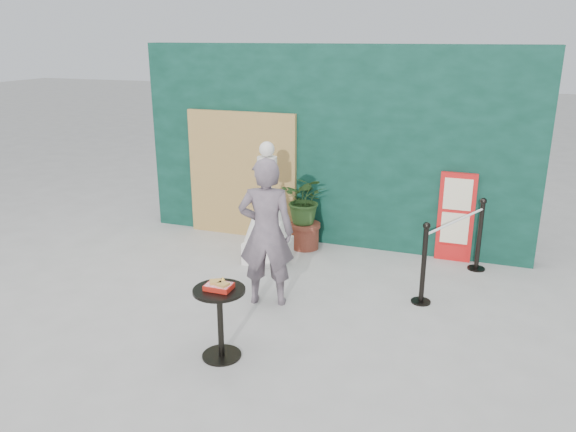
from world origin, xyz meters
The scene contains 10 objects.
ground centered at (0.00, 0.00, 0.00)m, with size 60.00×60.00×0.00m, color #ADAAA5.
back_wall centered at (0.00, 3.15, 1.50)m, with size 6.00×0.30×3.00m, color black.
bamboo_fence centered at (-1.40, 2.94, 1.00)m, with size 1.80×0.08×2.00m, color tan.
woman centered at (-0.13, 0.81, 0.90)m, with size 0.66×0.43×1.80m, color slate.
menu_board centered at (1.90, 2.95, 0.65)m, with size 0.50×0.07×1.30m.
statue centered at (-0.61, 2.04, 0.71)m, with size 0.68×0.68×1.74m.
cafe_table centered at (-0.11, -0.49, 0.50)m, with size 0.52×0.52×0.75m.
food_basket centered at (-0.11, -0.48, 0.79)m, with size 0.26×0.19×0.11m.
planter centered at (-0.26, 2.70, 0.67)m, with size 0.67×0.58×1.15m.
stanchion_barrier centered at (1.95, 2.08, 0.49)m, with size 0.84×1.54×1.03m.
Camera 1 is at (2.21, -4.96, 3.12)m, focal length 35.00 mm.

